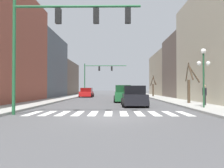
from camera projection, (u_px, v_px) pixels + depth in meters
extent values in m
plane|color=#4C4C4F|center=(108.00, 117.00, 11.15)|extent=(240.00, 240.00, 0.00)
cube|color=#934C3D|center=(0.00, 47.00, 22.62)|extent=(6.00, 12.22, 11.45)
cube|color=#515B66|center=(40.00, 67.00, 34.80)|extent=(6.00, 12.18, 9.78)
cube|color=#66564C|center=(60.00, 79.00, 47.29)|extent=(6.00, 12.87, 7.08)
cube|color=#66564C|center=(188.00, 67.00, 33.19)|extent=(6.00, 8.77, 9.31)
cube|color=tan|center=(169.00, 75.00, 44.65)|extent=(6.00, 14.15, 8.55)
cube|color=white|center=(33.00, 113.00, 12.96)|extent=(0.45, 2.60, 0.01)
cube|color=white|center=(48.00, 113.00, 12.95)|extent=(0.45, 2.60, 0.01)
cube|color=white|center=(63.00, 113.00, 12.94)|extent=(0.45, 2.60, 0.01)
cube|color=white|center=(78.00, 113.00, 12.92)|extent=(0.45, 2.60, 0.01)
cube|color=white|center=(93.00, 113.00, 12.91)|extent=(0.45, 2.60, 0.01)
cube|color=white|center=(109.00, 113.00, 12.90)|extent=(0.45, 2.60, 0.01)
cube|color=white|center=(124.00, 113.00, 12.89)|extent=(0.45, 2.60, 0.01)
cube|color=white|center=(139.00, 113.00, 12.88)|extent=(0.45, 2.60, 0.01)
cube|color=white|center=(154.00, 113.00, 12.86)|extent=(0.45, 2.60, 0.01)
cube|color=white|center=(170.00, 113.00, 12.85)|extent=(0.45, 2.60, 0.01)
cube|color=white|center=(185.00, 114.00, 12.84)|extent=(0.45, 2.60, 0.01)
cylinder|color=#236038|center=(14.00, 57.00, 12.32)|extent=(0.18, 0.18, 6.52)
cylinder|color=#236038|center=(77.00, 6.00, 12.33)|extent=(7.16, 0.14, 0.14)
cube|color=black|center=(58.00, 16.00, 12.33)|extent=(0.32, 0.28, 0.84)
cube|color=black|center=(96.00, 16.00, 12.31)|extent=(0.32, 0.28, 0.84)
cube|color=black|center=(128.00, 16.00, 12.28)|extent=(0.32, 0.28, 0.84)
cylinder|color=#236038|center=(85.00, 80.00, 41.13)|extent=(0.18, 0.18, 6.15)
cylinder|color=#236038|center=(106.00, 66.00, 41.13)|extent=(7.87, 0.14, 0.14)
cube|color=black|center=(99.00, 69.00, 41.13)|extent=(0.32, 0.28, 0.84)
cube|color=black|center=(112.00, 69.00, 41.10)|extent=(0.32, 0.28, 0.84)
cylinder|color=#1E4C2D|center=(204.00, 80.00, 15.28)|extent=(0.12, 0.12, 3.77)
sphere|color=white|center=(203.00, 51.00, 15.32)|extent=(0.36, 0.36, 0.36)
sphere|color=white|center=(199.00, 63.00, 15.31)|extent=(0.31, 0.31, 0.31)
sphere|color=white|center=(208.00, 63.00, 15.30)|extent=(0.31, 0.31, 0.31)
cube|color=gray|center=(134.00, 92.00, 46.01)|extent=(1.87, 4.23, 0.84)
cube|color=#464648|center=(134.00, 89.00, 46.03)|extent=(1.72, 2.20, 0.69)
cylinder|color=black|center=(129.00, 94.00, 47.33)|extent=(0.22, 0.64, 0.64)
cylinder|color=black|center=(138.00, 94.00, 47.31)|extent=(0.22, 0.64, 0.64)
cylinder|color=black|center=(130.00, 94.00, 44.71)|extent=(0.22, 0.64, 0.64)
cylinder|color=black|center=(139.00, 94.00, 44.69)|extent=(0.22, 0.64, 0.64)
cube|color=#236B38|center=(123.00, 96.00, 24.01)|extent=(1.75, 4.86, 0.90)
cube|color=#133A1E|center=(123.00, 89.00, 24.03)|extent=(1.61, 2.53, 0.74)
cylinder|color=black|center=(115.00, 98.00, 25.53)|extent=(0.22, 0.64, 0.64)
cylinder|color=black|center=(130.00, 98.00, 25.50)|extent=(0.22, 0.64, 0.64)
cylinder|color=black|center=(115.00, 100.00, 22.51)|extent=(0.22, 0.64, 0.64)
cylinder|color=black|center=(132.00, 100.00, 22.49)|extent=(0.22, 0.64, 0.64)
cube|color=red|center=(124.00, 94.00, 34.26)|extent=(1.73, 4.81, 0.76)
cube|color=maroon|center=(124.00, 90.00, 34.27)|extent=(1.59, 2.50, 0.63)
cylinder|color=black|center=(118.00, 95.00, 35.75)|extent=(0.22, 0.64, 0.64)
cylinder|color=black|center=(129.00, 95.00, 35.73)|extent=(0.22, 0.64, 0.64)
cylinder|color=black|center=(118.00, 96.00, 32.77)|extent=(0.22, 0.64, 0.64)
cylinder|color=black|center=(130.00, 96.00, 32.75)|extent=(0.22, 0.64, 0.64)
cube|color=silver|center=(121.00, 93.00, 41.28)|extent=(1.75, 4.46, 0.82)
cube|color=slate|center=(121.00, 89.00, 41.29)|extent=(1.61, 2.32, 0.67)
cylinder|color=black|center=(116.00, 94.00, 42.67)|extent=(0.22, 0.64, 0.64)
cylinder|color=black|center=(125.00, 94.00, 42.65)|extent=(0.22, 0.64, 0.64)
cylinder|color=black|center=(116.00, 95.00, 39.90)|extent=(0.22, 0.64, 0.64)
cylinder|color=black|center=(126.00, 95.00, 39.88)|extent=(0.22, 0.64, 0.64)
cube|color=black|center=(134.00, 99.00, 18.32)|extent=(1.83, 4.52, 0.84)
cube|color=black|center=(134.00, 90.00, 18.33)|extent=(1.69, 2.35, 0.69)
cylinder|color=black|center=(122.00, 101.00, 19.72)|extent=(0.22, 0.64, 0.64)
cylinder|color=black|center=(143.00, 101.00, 19.70)|extent=(0.22, 0.64, 0.64)
cylinder|color=black|center=(123.00, 103.00, 16.92)|extent=(0.22, 0.64, 0.64)
cylinder|color=black|center=(148.00, 103.00, 16.90)|extent=(0.22, 0.64, 0.64)
cube|color=red|center=(87.00, 94.00, 36.56)|extent=(1.92, 4.38, 0.76)
cube|color=maroon|center=(87.00, 90.00, 36.58)|extent=(1.77, 2.28, 0.62)
cylinder|color=black|center=(82.00, 95.00, 37.93)|extent=(0.22, 0.64, 0.64)
cylinder|color=black|center=(93.00, 95.00, 37.90)|extent=(0.22, 0.64, 0.64)
cylinder|color=black|center=(79.00, 95.00, 35.22)|extent=(0.22, 0.64, 0.64)
cylinder|color=black|center=(92.00, 95.00, 35.19)|extent=(0.22, 0.64, 0.64)
cylinder|color=black|center=(204.00, 100.00, 17.68)|extent=(0.11, 0.11, 0.77)
cylinder|color=black|center=(205.00, 100.00, 17.40)|extent=(0.11, 0.11, 0.77)
cube|color=black|center=(204.00, 92.00, 17.55)|extent=(0.23, 0.38, 0.61)
sphere|color=tan|center=(204.00, 86.00, 17.56)|extent=(0.22, 0.22, 0.22)
cylinder|color=black|center=(203.00, 92.00, 17.77)|extent=(0.09, 0.27, 0.59)
cylinder|color=black|center=(206.00, 92.00, 17.33)|extent=(0.09, 0.27, 0.59)
cylinder|color=#473828|center=(189.00, 91.00, 19.94)|extent=(0.26, 0.26, 2.11)
cylinder|color=#473828|center=(187.00, 72.00, 20.31)|extent=(0.14, 0.76, 1.71)
cylinder|color=#473828|center=(194.00, 74.00, 19.88)|extent=(1.04, 0.31, 1.63)
cylinder|color=#473828|center=(191.00, 72.00, 19.73)|extent=(0.37, 0.62, 1.47)
cylinder|color=#473828|center=(153.00, 90.00, 36.38)|extent=(0.25, 0.25, 2.04)
cylinder|color=#473828|center=(155.00, 81.00, 36.28)|extent=(0.62, 0.36, 1.33)
cylinder|color=#473828|center=(154.00, 80.00, 36.63)|extent=(0.58, 0.57, 1.66)
cylinder|color=#473828|center=(152.00, 82.00, 36.59)|extent=(0.50, 0.51, 1.39)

